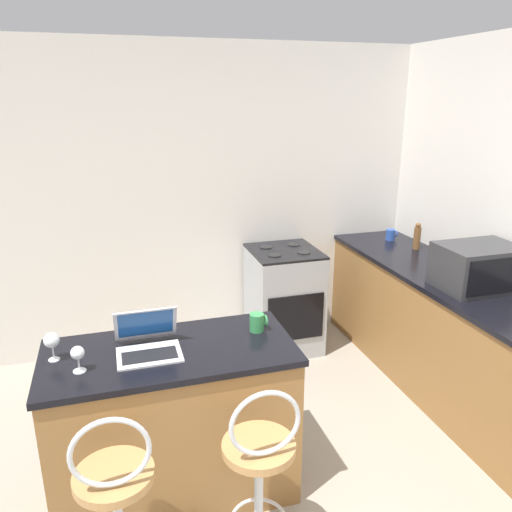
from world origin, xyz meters
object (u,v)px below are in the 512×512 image
object	(u,v)px
mug_blue	(391,235)
wine_glass_short	(78,354)
laptop	(148,341)
pepper_mill	(417,237)
bar_stool_far	(260,482)
mug_green	(257,322)
microwave	(478,267)
wine_glass_tall	(52,341)
stove_range	(284,299)

from	to	relation	value
mug_blue	wine_glass_short	bearing A→B (deg)	-149.01
laptop	pepper_mill	world-z (taller)	pepper_mill
laptop	mug_blue	distance (m)	2.74
bar_stool_far	wine_glass_short	bearing A→B (deg)	147.91
bar_stool_far	mug_green	bearing A→B (deg)	74.21
bar_stool_far	pepper_mill	size ratio (longest dim) A/B	4.31
microwave	wine_glass_tall	world-z (taller)	microwave
laptop	mug_green	bearing A→B (deg)	5.21
bar_stool_far	wine_glass_short	distance (m)	1.05
laptop	mug_blue	xyz separation A→B (m)	(2.31, 1.48, -0.01)
bar_stool_far	microwave	size ratio (longest dim) A/B	1.87
laptop	microwave	xyz separation A→B (m)	(2.25, 0.26, 0.10)
stove_range	pepper_mill	bearing A→B (deg)	-14.53
mug_green	wine_glass_tall	bearing A→B (deg)	-178.82
laptop	wine_glass_short	distance (m)	0.36
pepper_mill	wine_glass_tall	distance (m)	3.06
mug_green	mug_blue	bearing A→B (deg)	39.79
wine_glass_tall	mug_blue	world-z (taller)	wine_glass_tall
mug_green	mug_blue	xyz separation A→B (m)	(1.70, 1.42, -0.00)
wine_glass_short	wine_glass_tall	bearing A→B (deg)	130.02
wine_glass_short	mug_green	world-z (taller)	wine_glass_short
wine_glass_short	pepper_mill	bearing A→B (deg)	25.29
laptop	microwave	distance (m)	2.26
stove_range	pepper_mill	xyz separation A→B (m)	(1.10, -0.29, 0.56)
mug_green	mug_blue	world-z (taller)	mug_green
bar_stool_far	pepper_mill	bearing A→B (deg)	42.04
stove_range	wine_glass_tall	world-z (taller)	wine_glass_tall
wine_glass_short	wine_glass_tall	xyz separation A→B (m)	(-0.13, 0.15, 0.01)
wine_glass_short	wine_glass_tall	world-z (taller)	wine_glass_tall
wine_glass_tall	mug_blue	size ratio (longest dim) A/B	1.51
wine_glass_short	wine_glass_tall	distance (m)	0.20
bar_stool_far	mug_green	distance (m)	0.83
stove_range	pepper_mill	world-z (taller)	pepper_mill
stove_range	wine_glass_short	distance (m)	2.31
wine_glass_tall	pepper_mill	bearing A→B (deg)	21.73
laptop	stove_range	size ratio (longest dim) A/B	0.35
pepper_mill	wine_glass_tall	xyz separation A→B (m)	(-2.84, -1.13, -0.00)
microwave	laptop	bearing A→B (deg)	-173.47
stove_range	microwave	bearing A→B (deg)	-50.89
microwave	pepper_mill	bearing A→B (deg)	81.76
bar_stool_far	wine_glass_tall	size ratio (longest dim) A/B	6.68
wine_glass_short	mug_blue	bearing A→B (deg)	30.99
mug_green	wine_glass_tall	distance (m)	1.07
microwave	stove_range	xyz separation A→B (m)	(-0.97, 1.19, -0.60)
laptop	pepper_mill	bearing A→B (deg)	26.11
mug_blue	wine_glass_tall	bearing A→B (deg)	-152.56
stove_range	mug_green	world-z (taller)	mug_green
pepper_mill	wine_glass_short	bearing A→B (deg)	-154.71
mug_green	pepper_mill	distance (m)	2.09
microwave	stove_range	size ratio (longest dim) A/B	0.58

